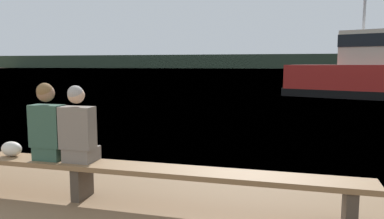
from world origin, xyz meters
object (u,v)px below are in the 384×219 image
(person_left, at_px, (48,125))
(tugboat_red, at_px, (360,76))
(person_right, at_px, (78,129))
(shopping_bag, at_px, (11,149))
(bench_main, at_px, (82,168))

(person_left, xyz_separation_m, tugboat_red, (6.53, 17.33, 0.15))
(person_right, bearing_deg, shopping_bag, 178.67)
(person_left, xyz_separation_m, person_right, (0.44, 0.00, -0.02))
(tugboat_red, bearing_deg, shopping_bag, 177.45)
(shopping_bag, bearing_deg, tugboat_red, 67.57)
(bench_main, xyz_separation_m, person_right, (-0.03, -0.00, 0.52))
(person_left, distance_m, person_right, 0.44)
(person_left, height_order, shopping_bag, person_left)
(bench_main, xyz_separation_m, person_left, (-0.47, -0.00, 0.54))
(bench_main, distance_m, shopping_bag, 1.11)
(shopping_bag, distance_m, tugboat_red, 18.73)
(person_right, distance_m, shopping_bag, 1.11)
(bench_main, distance_m, person_left, 0.72)
(person_right, height_order, shopping_bag, person_right)
(person_left, bearing_deg, bench_main, 0.36)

